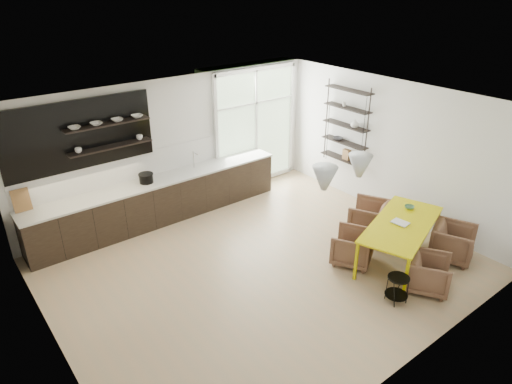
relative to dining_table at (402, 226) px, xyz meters
name	(u,v)px	position (x,y,z in m)	size (l,w,h in m)	color
room	(250,165)	(-1.52, 2.47, 0.75)	(7.02, 6.01, 2.91)	tan
kitchen_run	(156,195)	(-2.79, 4.06, -0.11)	(5.54, 0.69, 2.75)	black
right_shelving	(347,128)	(1.26, 2.54, 0.94)	(0.26, 1.22, 1.90)	black
dining_table	(402,226)	(0.00, 0.00, 0.00)	(2.29, 1.57, 0.76)	#C9BE00
armchair_back_left	(352,247)	(-0.73, 0.47, -0.40)	(0.67, 0.69, 0.63)	brown
armchair_back_right	(370,219)	(0.31, 0.92, -0.36)	(0.76, 0.78, 0.71)	brown
armchair_front_left	(429,273)	(-0.33, -0.83, -0.40)	(0.66, 0.68, 0.62)	brown
armchair_front_right	(453,242)	(0.83, -0.58, -0.38)	(0.71, 0.73, 0.67)	brown
wire_stool	(398,286)	(-1.01, -0.72, -0.41)	(0.37, 0.37, 0.46)	black
table_book	(397,225)	(-0.14, 0.01, 0.07)	(0.22, 0.29, 0.03)	white
table_bowl	(409,207)	(0.59, 0.27, 0.08)	(0.18, 0.18, 0.06)	#4A7C54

